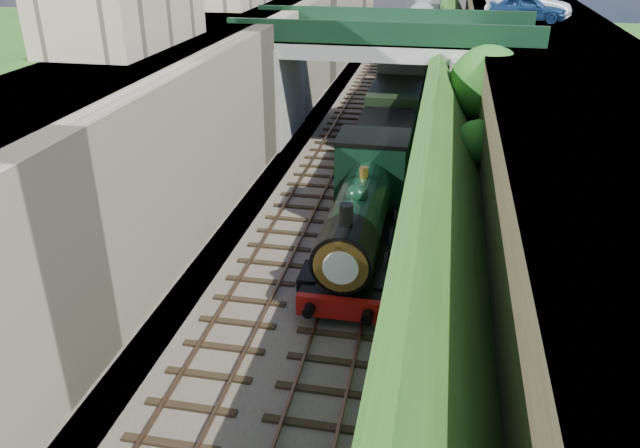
% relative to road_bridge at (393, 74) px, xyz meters
% --- Properties ---
extents(ground, '(160.00, 160.00, 0.00)m').
position_rel_road_bridge_xyz_m(ground, '(-0.94, -24.00, -4.08)').
color(ground, '#1E4714').
rests_on(ground, ground).
extents(trackbed, '(10.00, 90.00, 0.20)m').
position_rel_road_bridge_xyz_m(trackbed, '(-0.94, -4.00, -3.98)').
color(trackbed, '#473F38').
rests_on(trackbed, ground).
extents(retaining_wall, '(1.00, 90.00, 7.00)m').
position_rel_road_bridge_xyz_m(retaining_wall, '(-6.44, -4.00, -0.58)').
color(retaining_wall, '#756B56').
rests_on(retaining_wall, ground).
extents(street_plateau_left, '(6.00, 90.00, 7.00)m').
position_rel_road_bridge_xyz_m(street_plateau_left, '(-9.94, -4.00, -0.58)').
color(street_plateau_left, '#262628').
rests_on(street_plateau_left, ground).
extents(street_plateau_right, '(8.00, 90.00, 6.25)m').
position_rel_road_bridge_xyz_m(street_plateau_right, '(8.56, -4.00, -0.95)').
color(street_plateau_right, '#262628').
rests_on(street_plateau_right, ground).
extents(embankment_slope, '(4.60, 90.00, 6.36)m').
position_rel_road_bridge_xyz_m(embankment_slope, '(3.99, -4.53, -1.41)').
color(embankment_slope, '#1E4714').
rests_on(embankment_slope, ground).
extents(track_left, '(2.50, 90.00, 0.20)m').
position_rel_road_bridge_xyz_m(track_left, '(-2.94, -4.00, -3.83)').
color(track_left, black).
rests_on(track_left, trackbed).
extents(track_right, '(2.50, 90.00, 0.20)m').
position_rel_road_bridge_xyz_m(track_right, '(0.26, -4.00, -3.83)').
color(track_right, black).
rests_on(track_right, trackbed).
extents(road_bridge, '(16.00, 6.40, 7.25)m').
position_rel_road_bridge_xyz_m(road_bridge, '(0.00, 0.00, 0.00)').
color(road_bridge, gray).
rests_on(road_bridge, ground).
extents(tree, '(3.60, 3.80, 6.60)m').
position_rel_road_bridge_xyz_m(tree, '(4.97, -4.35, 0.57)').
color(tree, black).
rests_on(tree, ground).
extents(car_blue, '(4.79, 2.49, 1.56)m').
position_rel_road_bridge_xyz_m(car_blue, '(7.44, 6.52, 2.95)').
color(car_blue, navy).
rests_on(car_blue, street_plateau_right).
extents(car_silver, '(5.29, 3.18, 1.65)m').
position_rel_road_bridge_xyz_m(car_silver, '(7.59, 7.49, 3.00)').
color(car_silver, silver).
rests_on(car_silver, street_plateau_right).
extents(locomotive, '(3.10, 10.22, 3.83)m').
position_rel_road_bridge_xyz_m(locomotive, '(0.26, -14.08, -2.18)').
color(locomotive, black).
rests_on(locomotive, trackbed).
extents(tender, '(2.70, 6.00, 3.05)m').
position_rel_road_bridge_xyz_m(tender, '(0.26, -6.71, -2.46)').
color(tender, black).
rests_on(tender, trackbed).
extents(coach_front, '(2.90, 18.00, 3.70)m').
position_rel_road_bridge_xyz_m(coach_front, '(0.26, 5.89, -2.03)').
color(coach_front, black).
rests_on(coach_front, trackbed).
extents(coach_middle, '(2.90, 18.00, 3.70)m').
position_rel_road_bridge_xyz_m(coach_middle, '(0.26, 24.69, -2.03)').
color(coach_middle, black).
rests_on(coach_middle, trackbed).
extents(coach_rear, '(2.90, 18.00, 3.70)m').
position_rel_road_bridge_xyz_m(coach_rear, '(0.26, 43.49, -2.03)').
color(coach_rear, black).
rests_on(coach_rear, trackbed).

